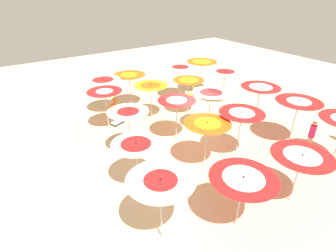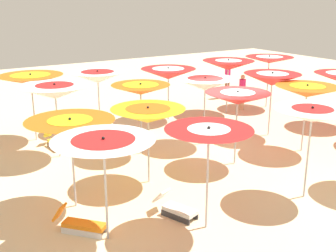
% 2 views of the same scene
% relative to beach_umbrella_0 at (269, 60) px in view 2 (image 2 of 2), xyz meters
% --- Properties ---
extents(ground, '(43.13, 43.13, 0.04)m').
position_rel_beach_umbrella_0_xyz_m(ground, '(3.71, -5.67, -2.25)').
color(ground, beige).
extents(beach_umbrella_0, '(2.21, 2.21, 2.44)m').
position_rel_beach_umbrella_0_xyz_m(beach_umbrella_0, '(0.00, 0.00, 0.00)').
color(beach_umbrella_0, '#B2B2B7').
rests_on(beach_umbrella_0, ground).
extents(beach_umbrella_1, '(2.27, 2.27, 2.43)m').
position_rel_beach_umbrella_0_xyz_m(beach_umbrella_1, '(-0.15, -2.32, -0.07)').
color(beach_umbrella_1, '#B2B2B7').
rests_on(beach_umbrella_1, ground).
extents(beach_umbrella_2, '(2.30, 2.30, 2.24)m').
position_rel_beach_umbrella_0_xyz_m(beach_umbrella_2, '(-0.72, -5.07, -0.27)').
color(beach_umbrella_2, '#B2B2B7').
rests_on(beach_umbrella_2, ground).
extents(beach_umbrella_3, '(2.08, 2.08, 2.37)m').
position_rel_beach_umbrella_0_xyz_m(beach_umbrella_3, '(-0.89, -8.15, -0.14)').
color(beach_umbrella_3, '#B2B2B7').
rests_on(beach_umbrella_3, ground).
extents(beach_umbrella_4, '(2.27, 2.27, 2.46)m').
position_rel_beach_umbrella_0_xyz_m(beach_umbrella_4, '(-0.96, -10.65, 0.00)').
color(beach_umbrella_4, '#B2B2B7').
rests_on(beach_umbrella_4, ground).
extents(beach_umbrella_6, '(2.09, 2.09, 2.42)m').
position_rel_beach_umbrella_0_xyz_m(beach_umbrella_6, '(3.17, -3.03, -0.09)').
color(beach_umbrella_6, '#B2B2B7').
rests_on(beach_umbrella_6, ground).
extents(beach_umbrella_7, '(2.02, 2.02, 2.43)m').
position_rel_beach_umbrella_0_xyz_m(beach_umbrella_7, '(2.64, -5.69, -0.07)').
color(beach_umbrella_7, '#B2B2B7').
rests_on(beach_umbrella_7, ground).
extents(beach_umbrella_8, '(1.91, 1.91, 2.40)m').
position_rel_beach_umbrella_0_xyz_m(beach_umbrella_8, '(2.32, -8.03, -0.05)').
color(beach_umbrella_8, '#B2B2B7').
rests_on(beach_umbrella_8, ground).
extents(beach_umbrella_9, '(2.24, 2.24, 2.45)m').
position_rel_beach_umbrella_0_xyz_m(beach_umbrella_9, '(1.14, -10.46, -0.06)').
color(beach_umbrella_9, '#B2B2B7').
rests_on(beach_umbrella_9, ground).
extents(beach_umbrella_11, '(2.07, 2.07, 2.31)m').
position_rel_beach_umbrella_0_xyz_m(beach_umbrella_11, '(5.00, -3.29, -0.17)').
color(beach_umbrella_11, '#B2B2B7').
rests_on(beach_umbrella_11, ground).
extents(beach_umbrella_12, '(1.98, 1.98, 2.35)m').
position_rel_beach_umbrella_0_xyz_m(beach_umbrella_12, '(4.68, -6.00, -0.13)').
color(beach_umbrella_12, '#B2B2B7').
rests_on(beach_umbrella_12, ground).
extents(beach_umbrella_13, '(2.05, 2.05, 2.22)m').
position_rel_beach_umbrella_0_xyz_m(beach_umbrella_13, '(4.44, -8.97, -0.27)').
color(beach_umbrella_13, '#B2B2B7').
rests_on(beach_umbrella_13, ground).
extents(beach_umbrella_14, '(2.14, 2.14, 2.31)m').
position_rel_beach_umbrella_0_xyz_m(beach_umbrella_14, '(4.73, -11.25, -0.17)').
color(beach_umbrella_14, '#B2B2B7').
rests_on(beach_umbrella_14, ground).
extents(beach_umbrella_17, '(1.93, 1.93, 2.46)m').
position_rel_beach_umbrella_0_xyz_m(beach_umbrella_17, '(7.43, -5.98, -0.01)').
color(beach_umbrella_17, '#B2B2B7').
rests_on(beach_umbrella_17, ground).
extents(beach_umbrella_18, '(1.92, 1.92, 2.42)m').
position_rel_beach_umbrella_0_xyz_m(beach_umbrella_18, '(7.29, -9.10, -0.05)').
color(beach_umbrella_18, '#B2B2B7').
rests_on(beach_umbrella_18, ground).
extents(beach_umbrella_19, '(2.14, 2.14, 2.34)m').
position_rel_beach_umbrella_0_xyz_m(beach_umbrella_19, '(6.54, -11.20, -0.11)').
color(beach_umbrella_19, '#B2B2B7').
rests_on(beach_umbrella_19, ground).
extents(lounger_0, '(1.24, 0.42, 0.69)m').
position_rel_beach_umbrella_0_xyz_m(lounger_0, '(0.23, -10.33, -2.02)').
color(lounger_0, olive).
rests_on(lounger_0, ground).
extents(lounger_1, '(1.19, 0.73, 0.59)m').
position_rel_beach_umbrella_0_xyz_m(lounger_1, '(6.51, -9.39, -2.03)').
color(lounger_1, '#333338').
rests_on(lounger_1, ground).
extents(lounger_2, '(1.13, 1.06, 0.60)m').
position_rel_beach_umbrella_0_xyz_m(lounger_2, '(5.98, -11.59, -2.04)').
color(lounger_2, silver).
rests_on(lounger_2, ground).
extents(beachgoer_0, '(0.30, 0.30, 1.63)m').
position_rel_beach_umbrella_0_xyz_m(beachgoer_0, '(-0.26, -1.33, -1.39)').
color(beachgoer_0, '#D8A87F').
rests_on(beachgoer_0, ground).
extents(beachgoer_1, '(0.30, 0.30, 1.76)m').
position_rel_beach_umbrella_0_xyz_m(beachgoer_1, '(-2.47, -0.37, -1.31)').
color(beachgoer_1, brown).
rests_on(beachgoer_1, ground).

